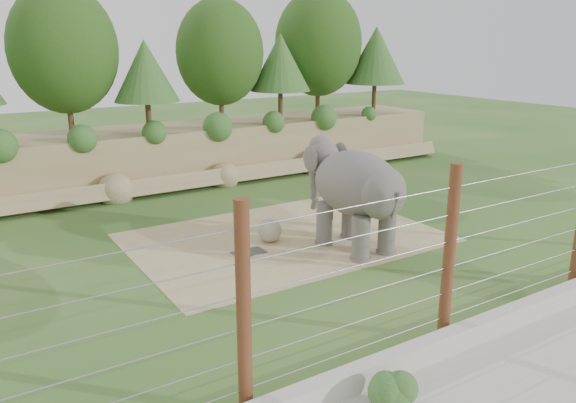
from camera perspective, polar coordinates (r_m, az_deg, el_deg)
ground at (r=16.43m, az=3.76°, el=-7.01°), size 90.00×90.00×0.00m
back_embankment at (r=26.74m, az=-11.43°, el=10.47°), size 30.00×5.52×8.77m
dirt_patch at (r=19.00m, az=-0.34°, el=-3.68°), size 10.00×7.00×0.02m
drain_grate at (r=17.69m, az=-4.00°, el=-5.17°), size 1.00×0.60×0.03m
elephant at (r=17.67m, az=6.93°, el=0.27°), size 1.92×4.16×3.32m
stone_ball at (r=18.49m, az=-1.87°, el=-2.94°), size 0.78×0.78×0.78m
retaining_wall at (r=13.04m, az=17.13°, el=-13.00°), size 26.00×0.35×0.50m
walkway at (r=12.19m, az=24.44°, el=-17.37°), size 26.00×4.00×0.01m
barrier_fence at (r=12.61m, az=16.07°, el=-5.17°), size 20.26×0.26×4.00m
walkway_shrub at (r=10.79m, az=10.49°, el=-18.50°), size 0.69×0.69×0.69m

